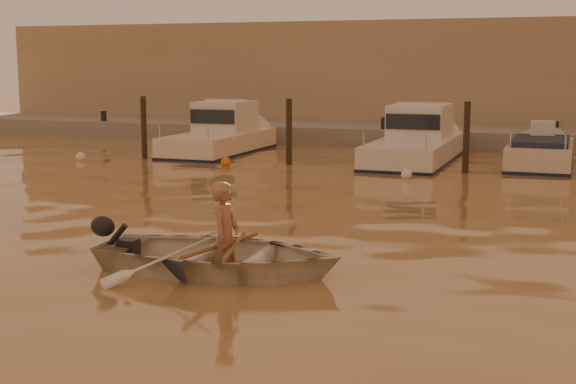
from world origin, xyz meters
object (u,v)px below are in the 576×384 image
at_px(dinghy, 219,255).
at_px(waterfront_building, 513,78).
at_px(moored_boat_1, 219,135).
at_px(moored_boat_2, 416,141).
at_px(person, 225,238).
at_px(moored_boat_3, 540,159).

distance_m(dinghy, waterfront_building, 25.72).
xyz_separation_m(dinghy, moored_boat_1, (-6.69, 14.54, 0.36)).
relative_size(dinghy, moored_boat_2, 0.50).
height_order(person, waterfront_building, waterfront_building).
height_order(dinghy, person, person).
bearing_deg(dinghy, waterfront_building, -8.19).
relative_size(dinghy, person, 2.22).
bearing_deg(moored_boat_3, moored_boat_2, 180.00).
bearing_deg(moored_boat_1, person, -64.96).
height_order(person, moored_boat_1, moored_boat_1).
bearing_deg(waterfront_building, dinghy, -94.82).
bearing_deg(moored_boat_3, dinghy, -104.93).
distance_m(dinghy, moored_boat_3, 15.05).
height_order(person, moored_boat_2, moored_boat_2).
distance_m(moored_boat_2, moored_boat_3, 3.78).
bearing_deg(waterfront_building, person, -94.60).
bearing_deg(person, moored_boat_2, -3.44).
distance_m(person, waterfront_building, 25.68).
relative_size(dinghy, moored_boat_3, 0.70).
distance_m(dinghy, moored_boat_2, 14.54).
relative_size(dinghy, waterfront_building, 0.08).
bearing_deg(moored_boat_3, moored_boat_1, 180.00).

